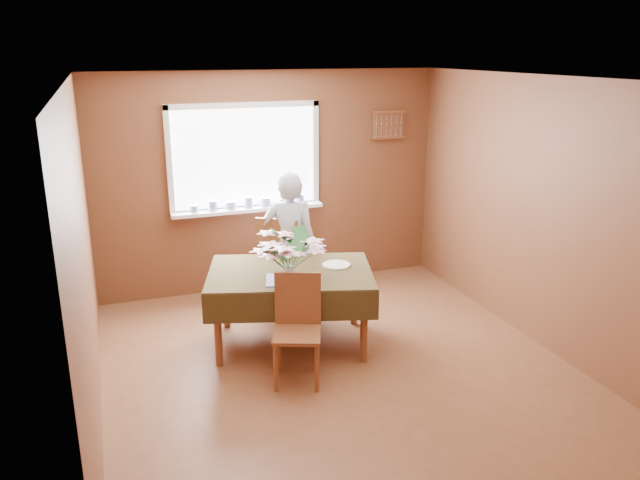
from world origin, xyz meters
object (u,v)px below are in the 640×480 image
object	(u,v)px
chair_far	(281,260)
seated_woman	(289,245)
flower_bouquet	(288,248)
chair_near	(297,323)
dining_table	(290,280)

from	to	relation	value
chair_far	seated_woman	bearing A→B (deg)	151.28
chair_far	flower_bouquet	bearing A→B (deg)	110.94
seated_woman	flower_bouquet	world-z (taller)	seated_woman
chair_near	flower_bouquet	distance (m)	0.69
chair_far	seated_woman	distance (m)	0.24
chair_near	seated_woman	distance (m)	1.37
dining_table	chair_far	bearing A→B (deg)	96.80
chair_near	flower_bouquet	size ratio (longest dim) A/B	1.74
dining_table	seated_woman	size ratio (longest dim) A/B	1.13
dining_table	flower_bouquet	bearing A→B (deg)	-94.39
dining_table	chair_near	xyz separation A→B (m)	(-0.13, -0.63, -0.14)
chair_far	seated_woman	size ratio (longest dim) A/B	0.69
dining_table	chair_near	world-z (taller)	chair_near
chair_near	flower_bouquet	xyz separation A→B (m)	(0.06, 0.44, 0.53)
dining_table	seated_woman	xyz separation A→B (m)	(0.19, 0.67, 0.12)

